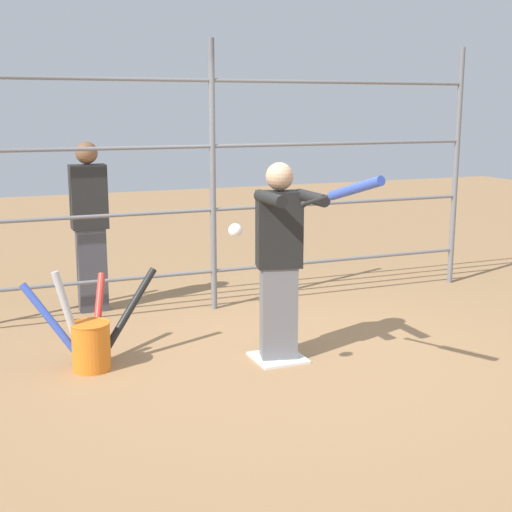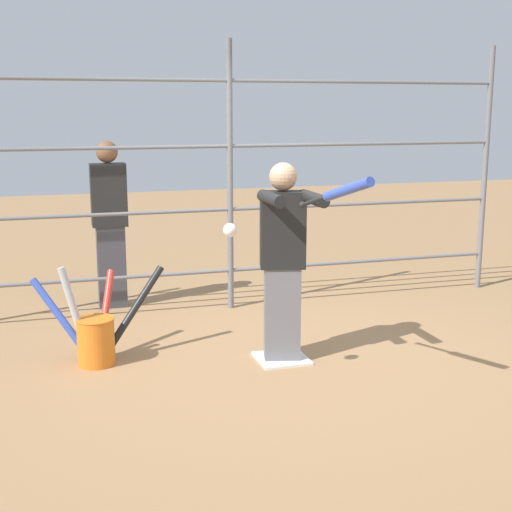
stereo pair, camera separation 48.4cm
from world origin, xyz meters
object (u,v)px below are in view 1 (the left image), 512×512
Objects in this scene: batter at (280,256)px; softball_in_flight at (235,230)px; baseball_bat_swinging at (348,191)px; bystander_behind_fence at (90,224)px; bat_bucket at (90,339)px.

softball_in_flight is at bearing 42.06° from batter.
baseball_bat_swinging reaches higher than batter.
baseball_bat_swinging is 3.22m from bystander_behind_fence.
baseball_bat_swinging is 8.87× the size of softball_in_flight.
batter is at bearing -137.94° from softball_in_flight.
softball_in_flight is at bearing 102.97° from bystander_behind_fence.
batter is 0.95× the size of bystander_behind_fence.
bat_bucket is at bearing 79.75° from bystander_behind_fence.
batter is 1.62m from bat_bucket.
baseball_bat_swinging is (-0.08, 0.91, 0.61)m from batter.
batter is 0.82m from softball_in_flight.
softball_in_flight is (0.65, -0.40, -0.29)m from baseball_bat_swinging.
baseball_bat_swinging is 0.81m from softball_in_flight.
softball_in_flight is (0.56, 0.51, 0.32)m from batter.
baseball_bat_swinging is 0.51× the size of bystander_behind_fence.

